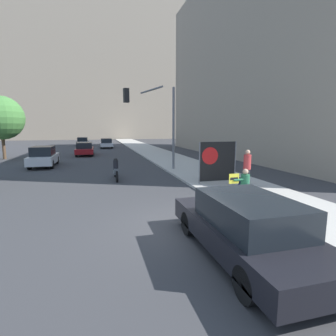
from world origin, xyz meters
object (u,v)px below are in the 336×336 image
car_on_road_far_lane (83,141)px  motorcycle_on_road (116,170)px  seated_protester (246,183)px  jogger_on_sidewalk (247,168)px  car_on_road_midblock (85,149)px  traffic_light_pole (156,113)px  parked_car_curbside (246,227)px  car_on_road_distant (106,143)px  protest_banner (217,161)px  car_on_road_nearest (44,157)px  street_tree_midblock (1,118)px

car_on_road_far_lane → motorcycle_on_road: (3.23, -30.25, -0.17)m
seated_protester → jogger_on_sidewalk: (1.24, 1.93, 0.26)m
seated_protester → motorcycle_on_road: seated_protester is taller
car_on_road_midblock → traffic_light_pole: bearing=-67.8°
traffic_light_pole → parked_car_curbside: (-0.63, -11.90, -3.13)m
seated_protester → car_on_road_far_lane: size_ratio=0.25×
traffic_light_pole → car_on_road_distant: (-2.47, 22.42, -3.15)m
car_on_road_far_lane → parked_car_curbside: bearing=-82.4°
parked_car_curbside → car_on_road_distant: parked_car_curbside is taller
car_on_road_distant → car_on_road_far_lane: 6.95m
jogger_on_sidewalk → traffic_light_pole: size_ratio=0.33×
seated_protester → car_on_road_distant: (-4.19, 30.48, -0.09)m
protest_banner → car_on_road_far_lane: (-8.12, 33.17, -0.53)m
car_on_road_midblock → car_on_road_far_lane: (-0.97, 15.93, 0.00)m
parked_car_curbside → seated_protester: bearing=58.5°
parked_car_curbside → car_on_road_midblock: 24.75m
parked_car_curbside → motorcycle_on_road: parked_car_curbside is taller
parked_car_curbside → car_on_road_nearest: 17.93m
protest_banner → traffic_light_pole: traffic_light_pole is taller
motorcycle_on_road → seated_protester: bearing=-53.9°
car_on_road_far_lane → seated_protester: bearing=-78.0°
street_tree_midblock → car_on_road_far_lane: bearing=70.8°
car_on_road_midblock → car_on_road_distant: bearing=75.4°
car_on_road_nearest → car_on_road_far_lane: 23.86m
car_on_road_far_lane → motorcycle_on_road: car_on_road_far_lane is taller
car_on_road_midblock → street_tree_midblock: street_tree_midblock is taller
motorcycle_on_road → street_tree_midblock: bearing=126.7°
parked_car_curbside → street_tree_midblock: street_tree_midblock is taller
protest_banner → seated_protester: bearing=-96.4°
parked_car_curbside → car_on_road_midblock: bearing=100.3°
seated_protester → street_tree_midblock: size_ratio=0.21×
car_on_road_nearest → motorcycle_on_road: (4.91, -6.45, -0.23)m
street_tree_midblock → car_on_road_midblock: bearing=13.6°
car_on_road_nearest → car_on_road_distant: bearing=73.6°
jogger_on_sidewalk → car_on_road_distant: bearing=-113.5°
jogger_on_sidewalk → car_on_road_distant: 29.07m
street_tree_midblock → car_on_road_distant: bearing=50.2°
seated_protester → car_on_road_far_lane: (-7.75, 36.45, -0.08)m
parked_car_curbside → car_on_road_nearest: (-7.09, 16.47, 0.05)m
car_on_road_midblock → street_tree_midblock: 7.97m
jogger_on_sidewalk → car_on_road_far_lane: 35.68m
car_on_road_nearest → protest_banner: bearing=-43.7°
jogger_on_sidewalk → car_on_road_nearest: size_ratio=0.42×
car_on_road_nearest → street_tree_midblock: size_ratio=0.72×
protest_banner → street_tree_midblock: 21.25m
seated_protester → car_on_road_nearest: car_on_road_nearest is taller
traffic_light_pole → car_on_road_distant: 22.77m
traffic_light_pole → car_on_road_nearest: bearing=149.3°
parked_car_curbside → car_on_road_midblock: (-4.44, 24.35, -0.02)m
car_on_road_nearest → car_on_road_distant: size_ratio=0.93×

